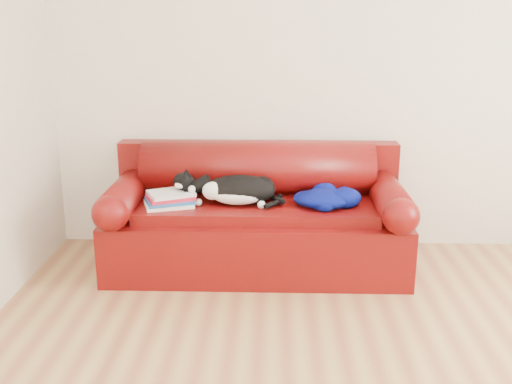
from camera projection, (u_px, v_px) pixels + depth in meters
room_shell at (437, 39)px, 2.48m from camera, size 4.52×4.02×2.61m
sofa_base at (257, 236)px, 4.32m from camera, size 2.10×0.90×0.50m
sofa_back at (258, 186)px, 4.47m from camera, size 2.10×1.01×0.88m
book_stack at (170, 199)px, 4.13m from camera, size 0.38×0.33×0.10m
cat at (239, 191)px, 4.15m from camera, size 0.72×0.33×0.25m
blanket at (326, 197)px, 4.12m from camera, size 0.52×0.42×0.14m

